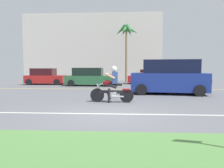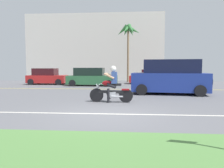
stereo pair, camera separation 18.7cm
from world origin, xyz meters
name	(u,v)px [view 1 (the left image)]	position (x,y,z in m)	size (l,w,h in m)	color
ground	(113,101)	(0.00, 3.00, -0.02)	(56.00, 30.00, 0.04)	slate
lane_line_near	(108,114)	(0.00, -0.03, 0.00)	(50.40, 0.12, 0.01)	silver
lane_line_far	(117,89)	(0.00, 8.36, 0.00)	(50.40, 0.12, 0.01)	yellow
motorcyclist	(112,87)	(-0.01, 2.43, 0.70)	(1.99, 0.65, 1.66)	black
suv_nearby	(169,77)	(3.26, 5.78, 0.99)	(4.72, 2.58, 2.06)	navy
parked_car_0	(45,77)	(-7.00, 12.50, 0.71)	(3.65, 1.95, 1.53)	#AD1E1E
parked_car_1	(90,77)	(-2.46, 11.16, 0.74)	(4.41, 1.94, 1.58)	#2D663D
parked_car_2	(151,77)	(3.21, 13.70, 0.67)	(4.55, 2.07, 1.42)	#AD1E1E
palm_tree_0	(127,33)	(0.78, 16.32, 5.39)	(2.65, 2.66, 6.33)	#846B4C
building_far	(94,48)	(-3.56, 21.00, 4.19)	(17.48, 4.00, 8.37)	beige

